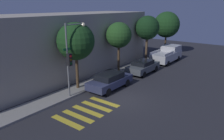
% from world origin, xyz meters
% --- Properties ---
extents(ground_plane, '(60.00, 60.00, 0.00)m').
position_xyz_m(ground_plane, '(0.00, 0.00, 0.00)').
color(ground_plane, '#28282D').
extents(sidewalk, '(26.00, 1.86, 0.14)m').
position_xyz_m(sidewalk, '(0.00, 4.13, 0.07)').
color(sidewalk, gray).
rests_on(sidewalk, ground).
extents(building_row, '(26.00, 6.00, 6.07)m').
position_xyz_m(building_row, '(0.00, 8.46, 3.04)').
color(building_row, '#A89E8E').
rests_on(building_row, ground).
extents(crosswalk, '(4.06, 2.60, 0.00)m').
position_xyz_m(crosswalk, '(-2.82, 0.80, 0.00)').
color(crosswalk, gold).
rests_on(crosswalk, ground).
extents(traffic_light_pole, '(2.28, 0.56, 5.66)m').
position_xyz_m(traffic_light_pole, '(-1.59, 3.37, 3.60)').
color(traffic_light_pole, slate).
rests_on(traffic_light_pole, ground).
extents(sedan_near_corner, '(4.34, 1.83, 1.42)m').
position_xyz_m(sedan_near_corner, '(1.34, 2.10, 0.75)').
color(sedan_near_corner, '#2D3351').
rests_on(sedan_near_corner, ground).
extents(sedan_middle, '(4.20, 1.85, 1.38)m').
position_xyz_m(sedan_middle, '(7.00, 2.10, 0.74)').
color(sedan_middle, '#4C5156').
rests_on(sedan_middle, ground).
extents(pickup_truck, '(5.23, 2.11, 1.91)m').
position_xyz_m(pickup_truck, '(13.12, 2.10, 0.95)').
color(pickup_truck, '#BCBCC1').
rests_on(pickup_truck, ground).
extents(tree_near_corner, '(3.04, 3.04, 5.61)m').
position_xyz_m(tree_near_corner, '(-0.36, 4.22, 4.07)').
color(tree_near_corner, '#4C3823').
rests_on(tree_near_corner, ground).
extents(tree_midblock, '(2.59, 2.59, 5.27)m').
position_xyz_m(tree_midblock, '(5.58, 4.22, 3.94)').
color(tree_midblock, '#4C3823').
rests_on(tree_midblock, ground).
extents(tree_far_end, '(2.90, 2.90, 5.68)m').
position_xyz_m(tree_far_end, '(11.56, 4.22, 4.20)').
color(tree_far_end, brown).
rests_on(tree_far_end, ground).
extents(tree_behind_truck, '(3.63, 3.63, 6.04)m').
position_xyz_m(tree_behind_truck, '(17.25, 4.22, 4.21)').
color(tree_behind_truck, '#4C3823').
rests_on(tree_behind_truck, ground).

